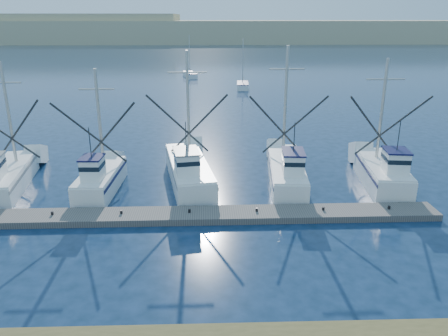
{
  "coord_description": "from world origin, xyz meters",
  "views": [
    {
      "loc": [
        -4.72,
        -17.0,
        11.3
      ],
      "look_at": [
        -3.9,
        8.0,
        2.66
      ],
      "focal_mm": 35.0,
      "sensor_mm": 36.0,
      "label": 1
    }
  ],
  "objects": [
    {
      "name": "ground",
      "position": [
        0.0,
        0.0,
        0.0
      ],
      "size": [
        500.0,
        500.0,
        0.0
      ],
      "primitive_type": "plane",
      "color": "#0B2034",
      "rests_on": "ground"
    },
    {
      "name": "floating_dock",
      "position": [
        -6.0,
        6.58,
        0.2
      ],
      "size": [
        29.68,
        2.22,
        0.4
      ],
      "primitive_type": "cube",
      "rotation": [
        0.0,
        0.0,
        0.01
      ],
      "color": "#66605B",
      "rests_on": "ground"
    },
    {
      "name": "dune_ridge",
      "position": [
        0.0,
        210.0,
        5.0
      ],
      "size": [
        360.0,
        60.0,
        10.0
      ],
      "primitive_type": "cube",
      "color": "tan",
      "rests_on": "ground"
    },
    {
      "name": "trawler_fleet",
      "position": [
        -5.04,
        11.79,
        0.98
      ],
      "size": [
        29.48,
        9.7,
        9.49
      ],
      "color": "white",
      "rests_on": "ground"
    },
    {
      "name": "sailboat_near",
      "position": [
        0.83,
        56.61,
        0.5
      ],
      "size": [
        2.13,
        5.37,
        8.1
      ],
      "rotation": [
        0.0,
        0.0,
        -0.06
      ],
      "color": "white",
      "rests_on": "ground"
    },
    {
      "name": "sailboat_far",
      "position": [
        -8.63,
        71.57,
        0.49
      ],
      "size": [
        3.2,
        6.08,
        8.1
      ],
      "rotation": [
        0.0,
        0.0,
        0.25
      ],
      "color": "white",
      "rests_on": "ground"
    }
  ]
}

